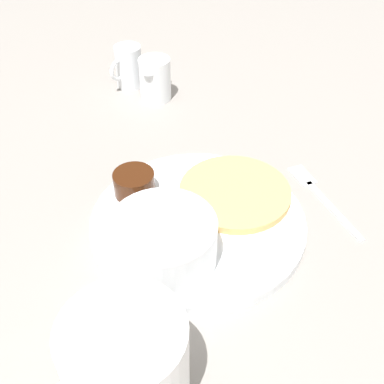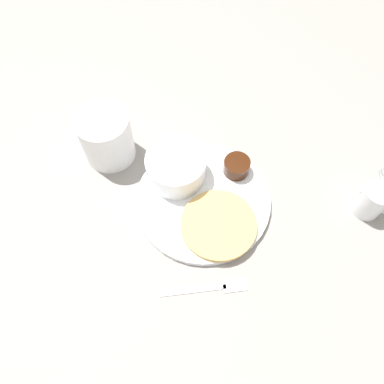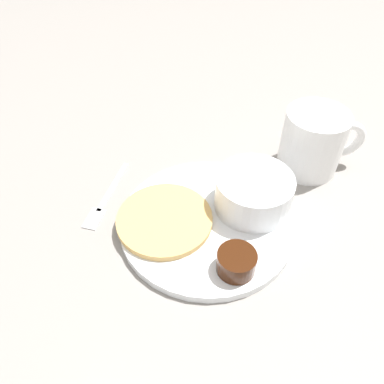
{
  "view_description": "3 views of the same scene",
  "coord_description": "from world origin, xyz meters",
  "px_view_note": "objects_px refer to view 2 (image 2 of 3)",
  "views": [
    {
      "loc": [
        -0.29,
        -0.25,
        0.38
      ],
      "look_at": [
        -0.0,
        0.0,
        0.05
      ],
      "focal_mm": 45.0,
      "sensor_mm": 36.0,
      "label": 1
    },
    {
      "loc": [
        0.25,
        -0.18,
        0.59
      ],
      "look_at": [
        -0.01,
        -0.02,
        0.04
      ],
      "focal_mm": 35.0,
      "sensor_mm": 36.0,
      "label": 2
    },
    {
      "loc": [
        0.08,
        0.32,
        0.4
      ],
      "look_at": [
        0.02,
        -0.02,
        0.05
      ],
      "focal_mm": 35.0,
      "sensor_mm": 36.0,
      "label": 3
    }
  ],
  "objects_px": {
    "plate": "(203,200)",
    "creamer_pitcher_near": "(373,201)",
    "coffee_mug": "(106,136)",
    "bowl": "(176,167)",
    "fork": "(214,288)"
  },
  "relations": [
    {
      "from": "coffee_mug",
      "to": "creamer_pitcher_near",
      "type": "bearing_deg",
      "value": 42.68
    },
    {
      "from": "bowl",
      "to": "creamer_pitcher_near",
      "type": "distance_m",
      "value": 0.34
    },
    {
      "from": "coffee_mug",
      "to": "creamer_pitcher_near",
      "type": "relative_size",
      "value": 1.87
    },
    {
      "from": "creamer_pitcher_near",
      "to": "bowl",
      "type": "bearing_deg",
      "value": -133.25
    },
    {
      "from": "bowl",
      "to": "creamer_pitcher_near",
      "type": "relative_size",
      "value": 1.53
    },
    {
      "from": "creamer_pitcher_near",
      "to": "coffee_mug",
      "type": "bearing_deg",
      "value": -137.32
    },
    {
      "from": "plate",
      "to": "creamer_pitcher_near",
      "type": "relative_size",
      "value": 3.44
    },
    {
      "from": "plate",
      "to": "creamer_pitcher_near",
      "type": "xyz_separation_m",
      "value": [
        0.17,
        0.23,
        0.03
      ]
    },
    {
      "from": "coffee_mug",
      "to": "creamer_pitcher_near",
      "type": "height_order",
      "value": "coffee_mug"
    },
    {
      "from": "bowl",
      "to": "fork",
      "type": "distance_m",
      "value": 0.22
    },
    {
      "from": "plate",
      "to": "bowl",
      "type": "distance_m",
      "value": 0.08
    },
    {
      "from": "plate",
      "to": "bowl",
      "type": "bearing_deg",
      "value": -168.28
    },
    {
      "from": "bowl",
      "to": "creamer_pitcher_near",
      "type": "height_order",
      "value": "creamer_pitcher_near"
    },
    {
      "from": "bowl",
      "to": "plate",
      "type": "bearing_deg",
      "value": 11.72
    },
    {
      "from": "plate",
      "to": "fork",
      "type": "bearing_deg",
      "value": -26.67
    }
  ]
}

